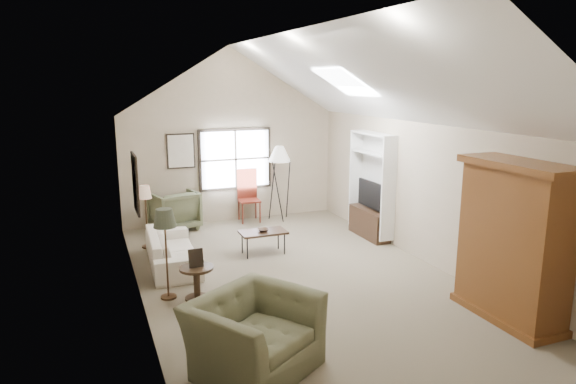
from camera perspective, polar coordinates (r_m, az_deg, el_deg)
name	(u,v)px	position (r m, az deg, el deg)	size (l,w,h in m)	color
room_shell	(298,82)	(8.06, 1.07, 12.07)	(5.01, 8.01, 4.00)	#736952
window	(235,159)	(11.98, -5.86, 3.66)	(1.72, 0.08, 1.42)	black
skylight	(345,81)	(9.43, 6.37, 12.12)	(0.80, 1.20, 0.52)	white
wall_art	(160,166)	(9.58, -14.01, 2.86)	(1.97, 3.71, 0.88)	black
armoire	(514,242)	(7.61, 23.79, -5.10)	(0.60, 1.50, 2.20)	brown
tv_alcove	(372,183)	(10.76, 9.26, 0.95)	(0.32, 1.30, 2.10)	white
media_console	(369,223)	(10.95, 9.02, -3.42)	(0.34, 1.18, 0.60)	#382316
tv_panel	(370,194)	(10.80, 9.13, -0.25)	(0.05, 0.90, 0.55)	black
sofa	(173,249)	(9.41, -12.70, -6.22)	(2.04, 0.80, 0.60)	silver
armchair_near	(254,335)	(6.02, -3.84, -15.55)	(1.33, 1.16, 0.86)	#5E5E42
armchair_far	(174,210)	(11.61, -12.54, -1.96)	(0.93, 0.96, 0.87)	#616647
coffee_table	(263,243)	(9.80, -2.77, -5.64)	(0.87, 0.49, 0.45)	#352115
bowl	(263,230)	(9.73, -2.78, -4.24)	(0.21, 0.21, 0.05)	#3A2118
side_table	(197,283)	(7.96, -10.09, -9.92)	(0.51, 0.51, 0.51)	#352615
side_chair	(249,196)	(11.95, -4.34, -0.44)	(0.47, 0.47, 1.22)	maroon
tripod_lamp	(279,183)	(12.00, -0.96, 1.04)	(0.52, 0.52, 1.79)	white
dark_lamp	(166,253)	(7.92, -13.36, -6.65)	(0.34, 0.34, 1.42)	#25291D
tan_lamp	(146,216)	(10.42, -15.48, -2.60)	(0.26, 0.26, 1.28)	tan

